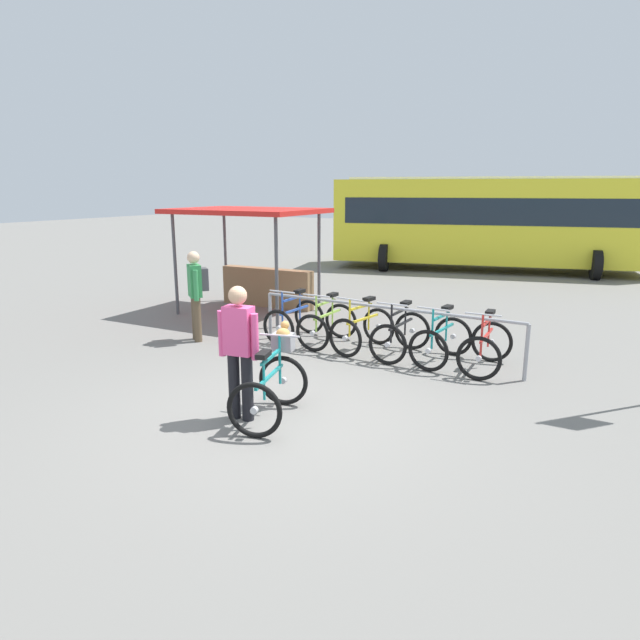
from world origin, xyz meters
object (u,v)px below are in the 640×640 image
object	(u,v)px
racked_bike_teal	(441,341)
racked_bike_red	(486,347)
racked_bike_blue	(294,320)
featured_bicycle	(273,379)
racked_bike_lime	(327,325)
racked_bike_black	(400,335)
racked_bike_yellow	(363,330)
pedestrian_with_backpack	(196,290)
bus_distant	(487,218)
market_stall	(256,249)
person_with_featured_bike	(239,347)

from	to	relation	value
racked_bike_teal	racked_bike_red	bearing A→B (deg)	-1.60
racked_bike_blue	featured_bicycle	xyz separation A→B (m)	(1.66, -3.16, 0.12)
racked_bike_lime	racked_bike_teal	world-z (taller)	same
featured_bicycle	racked_bike_black	bearing A→B (deg)	82.01
racked_bike_blue	racked_bike_yellow	distance (m)	1.40
racked_bike_blue	pedestrian_with_backpack	xyz separation A→B (m)	(-1.52, -0.91, 0.57)
bus_distant	racked_bike_black	bearing A→B (deg)	-83.67
racked_bike_yellow	racked_bike_teal	world-z (taller)	same
racked_bike_blue	racked_bike_lime	xyz separation A→B (m)	(0.70, -0.02, -0.00)
market_stall	racked_bike_black	bearing A→B (deg)	-23.93
featured_bicycle	market_stall	bearing A→B (deg)	127.28
racked_bike_yellow	racked_bike_red	world-z (taller)	same
racked_bike_teal	featured_bicycle	size ratio (longest dim) A/B	0.92
featured_bicycle	person_with_featured_bike	distance (m)	0.58
pedestrian_with_backpack	market_stall	xyz separation A→B (m)	(-0.61, 2.73, 0.46)
racked_bike_black	racked_bike_teal	world-z (taller)	same
racked_bike_lime	racked_bike_teal	distance (m)	2.10
racked_bike_lime	market_stall	world-z (taller)	market_stall
racked_bike_teal	person_with_featured_bike	size ratio (longest dim) A/B	0.70
racked_bike_teal	featured_bicycle	distance (m)	3.29
racked_bike_lime	featured_bicycle	distance (m)	3.29
racked_bike_lime	pedestrian_with_backpack	world-z (taller)	pedestrian_with_backpack
racked_bike_red	market_stall	bearing A→B (deg)	161.21
racked_bike_blue	featured_bicycle	bearing A→B (deg)	-62.26
racked_bike_red	pedestrian_with_backpack	distance (m)	5.11
racked_bike_teal	person_with_featured_bike	bearing A→B (deg)	-113.16
pedestrian_with_backpack	market_stall	distance (m)	2.83
racked_bike_yellow	racked_bike_black	world-z (taller)	same
featured_bicycle	market_stall	world-z (taller)	market_stall
racked_bike_yellow	featured_bicycle	size ratio (longest dim) A/B	0.94
racked_bike_lime	pedestrian_with_backpack	xyz separation A→B (m)	(-2.22, -0.89, 0.57)
racked_bike_teal	racked_bike_yellow	bearing A→B (deg)	178.40
market_stall	bus_distant	bearing A→B (deg)	71.43
racked_bike_lime	racked_bike_yellow	xyz separation A→B (m)	(0.70, -0.02, 0.00)
racked_bike_black	racked_bike_red	xyz separation A→B (m)	(1.40, -0.04, -0.00)
racked_bike_blue	market_stall	xyz separation A→B (m)	(-2.13, 1.82, 1.03)
racked_bike_lime	racked_bike_black	world-z (taller)	same
racked_bike_lime	racked_bike_yellow	size ratio (longest dim) A/B	0.96
racked_bike_teal	market_stall	size ratio (longest dim) A/B	0.36
racked_bike_black	racked_bike_red	bearing A→B (deg)	-1.60
racked_bike_black	person_with_featured_bike	xyz separation A→B (m)	(-0.73, -3.36, 0.54)
racked_bike_yellow	person_with_featured_bike	world-z (taller)	person_with_featured_bike
person_with_featured_bike	market_stall	distance (m)	6.32
racked_bike_teal	bus_distant	bearing A→B (deg)	99.93
person_with_featured_bike	featured_bicycle	bearing A→B (deg)	41.25
racked_bike_teal	featured_bicycle	world-z (taller)	featured_bicycle
market_stall	racked_bike_yellow	bearing A→B (deg)	-27.75
person_with_featured_bike	racked_bike_teal	bearing A→B (deg)	66.84
racked_bike_blue	racked_bike_red	size ratio (longest dim) A/B	0.99
person_with_featured_bike	racked_bike_red	bearing A→B (deg)	57.35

